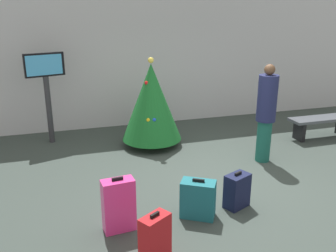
{
  "coord_description": "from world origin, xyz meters",
  "views": [
    {
      "loc": [
        -2.39,
        -5.05,
        2.81
      ],
      "look_at": [
        -0.69,
        0.6,
        0.9
      ],
      "focal_mm": 38.7,
      "sensor_mm": 36.0,
      "label": 1
    }
  ],
  "objects": [
    {
      "name": "back_wall",
      "position": [
        0.0,
        3.74,
        1.56
      ],
      "size": [
        16.0,
        0.2,
        3.12
      ],
      "primitive_type": "cube",
      "color": "silver",
      "rests_on": "ground_plane"
    },
    {
      "name": "suitcase_2",
      "position": [
        -1.8,
        -0.86,
        0.36
      ],
      "size": [
        0.44,
        0.25,
        0.77
      ],
      "color": "#E5388C",
      "rests_on": "ground_plane"
    },
    {
      "name": "suitcase_0",
      "position": [
        -0.04,
        -0.77,
        0.26
      ],
      "size": [
        0.43,
        0.36,
        0.56
      ],
      "color": "#141938",
      "rests_on": "ground_plane"
    },
    {
      "name": "flight_info_kiosk",
      "position": [
        -2.67,
        2.91,
        1.35
      ],
      "size": [
        0.81,
        0.31,
        1.95
      ],
      "color": "#333338",
      "rests_on": "ground_plane"
    },
    {
      "name": "waiting_bench",
      "position": [
        3.22,
        1.44,
        0.36
      ],
      "size": [
        1.56,
        0.44,
        0.48
      ],
      "color": "#4C5159",
      "rests_on": "ground_plane"
    },
    {
      "name": "ground_plane",
      "position": [
        0.0,
        0.0,
        0.0
      ],
      "size": [
        16.0,
        16.0,
        0.0
      ],
      "primitive_type": "plane",
      "color": "#38423D"
    },
    {
      "name": "suitcase_3",
      "position": [
        -1.51,
        -1.61,
        0.3
      ],
      "size": [
        0.41,
        0.36,
        0.63
      ],
      "color": "#B2191E",
      "rests_on": "ground_plane"
    },
    {
      "name": "holiday_tree",
      "position": [
        -0.6,
        2.07,
        0.96
      ],
      "size": [
        1.26,
        1.26,
        1.89
      ],
      "color": "#4C3319",
      "rests_on": "ground_plane"
    },
    {
      "name": "suitcase_1",
      "position": [
        -0.69,
        -0.86,
        0.27
      ],
      "size": [
        0.54,
        0.47,
        0.58
      ],
      "color": "#19606B",
      "rests_on": "ground_plane"
    },
    {
      "name": "traveller_0",
      "position": [
        1.24,
        0.65,
        0.99
      ],
      "size": [
        0.4,
        0.4,
        1.87
      ],
      "color": "#19594C",
      "rests_on": "ground_plane"
    }
  ]
}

